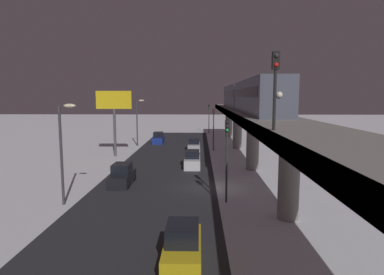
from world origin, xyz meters
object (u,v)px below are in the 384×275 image
(subway_train, at_px, (245,96))
(traffic_light_near, at_px, (227,149))
(sedan_blue, at_px, (158,139))
(commercial_billboard, at_px, (114,106))
(rail_signal, at_px, (275,77))
(sedan_yellow, at_px, (183,247))
(sedan_silver, at_px, (194,146))
(sedan_white, at_px, (192,160))
(traffic_light_far, at_px, (209,114))
(traffic_light_mid, at_px, (214,123))
(sedan_black, at_px, (122,176))

(subway_train, relative_size, traffic_light_near, 5.76)
(sedan_blue, xyz_separation_m, commercial_billboard, (4.33, 12.78, 6.03))
(rail_signal, bearing_deg, traffic_light_near, -77.24)
(sedan_yellow, bearing_deg, sedan_silver, 90.00)
(sedan_white, bearing_deg, commercial_billboard, 147.84)
(sedan_blue, xyz_separation_m, traffic_light_far, (-9.30, -16.38, 3.40))
(rail_signal, relative_size, sedan_white, 0.91)
(rail_signal, distance_m, sedan_silver, 33.42)
(sedan_silver, distance_m, traffic_light_near, 24.65)
(subway_train, distance_m, rail_signal, 26.17)
(subway_train, height_order, sedan_white, subway_train)
(sedan_yellow, xyz_separation_m, traffic_light_near, (-2.90, -9.43, 3.40))
(rail_signal, height_order, traffic_light_mid, rail_signal)
(rail_signal, bearing_deg, sedan_silver, -81.72)
(sedan_black, xyz_separation_m, traffic_light_mid, (-9.30, -19.32, 3.41))
(rail_signal, relative_size, commercial_billboard, 0.45)
(sedan_black, height_order, sedan_silver, same)
(traffic_light_far, xyz_separation_m, commercial_billboard, (13.63, 29.16, 2.63))
(sedan_yellow, relative_size, sedan_blue, 1.10)
(sedan_blue, height_order, traffic_light_near, traffic_light_near)
(sedan_blue, bearing_deg, subway_train, 133.13)
(sedan_blue, bearing_deg, traffic_light_near, 106.05)
(traffic_light_far, bearing_deg, sedan_silver, 83.24)
(sedan_black, relative_size, traffic_light_mid, 0.69)
(rail_signal, bearing_deg, sedan_black, -49.17)
(sedan_yellow, xyz_separation_m, sedan_white, (0.00, -22.23, 0.00))
(rail_signal, bearing_deg, sedan_yellow, 19.54)
(traffic_light_near, distance_m, traffic_light_far, 48.70)
(subway_train, height_order, traffic_light_far, subway_train)
(sedan_black, xyz_separation_m, commercial_billboard, (4.33, -14.52, 6.04))
(subway_train, relative_size, sedan_black, 8.33)
(rail_signal, xyz_separation_m, sedan_black, (11.06, -12.80, -8.38))
(rail_signal, height_order, sedan_blue, rail_signal)
(traffic_light_mid, xyz_separation_m, traffic_light_far, (0.00, -24.35, 0.00))
(sedan_white, xyz_separation_m, traffic_light_far, (-2.90, -35.90, 3.40))
(rail_signal, bearing_deg, subway_train, -94.58)
(sedan_yellow, bearing_deg, traffic_light_far, 87.14)
(sedan_yellow, height_order, commercial_billboard, commercial_billboard)
(traffic_light_near, bearing_deg, rail_signal, 102.76)
(subway_train, height_order, traffic_light_mid, subway_train)
(subway_train, xyz_separation_m, sedan_yellow, (6.75, 27.72, -7.42))
(sedan_black, relative_size, sedan_silver, 1.10)
(commercial_billboard, bearing_deg, sedan_white, 147.84)
(rail_signal, distance_m, traffic_light_near, 9.39)
(sedan_silver, bearing_deg, traffic_light_near, -83.18)
(sedan_white, distance_m, traffic_light_far, 36.18)
(sedan_blue, bearing_deg, traffic_light_mid, 139.38)
(sedan_white, bearing_deg, traffic_light_far, 85.38)
(subway_train, height_order, sedan_yellow, subway_train)
(sedan_silver, xyz_separation_m, commercial_billboard, (10.73, 4.70, 6.03))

